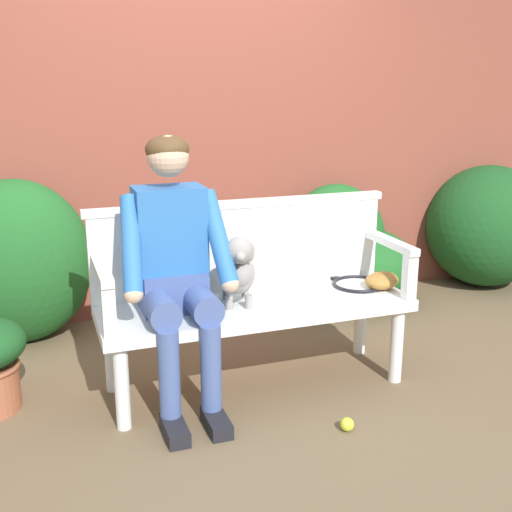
{
  "coord_description": "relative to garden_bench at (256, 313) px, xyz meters",
  "views": [
    {
      "loc": [
        -1.05,
        -2.96,
        1.6
      ],
      "look_at": [
        0.0,
        0.0,
        0.73
      ],
      "focal_mm": 44.72,
      "sensor_mm": 36.0,
      "label": 1
    }
  ],
  "objects": [
    {
      "name": "ground_plane",
      "position": [
        0.0,
        0.0,
        -0.41
      ],
      "size": [
        40.0,
        40.0,
        0.0
      ],
      "primitive_type": "plane",
      "color": "brown"
    },
    {
      "name": "bench_backrest",
      "position": [
        0.0,
        0.23,
        0.32
      ],
      "size": [
        1.67,
        0.06,
        0.5
      ],
      "color": "white",
      "rests_on": "garden_bench"
    },
    {
      "name": "hedge_bush_mid_right",
      "position": [
        1.0,
        1.1,
        0.03
      ],
      "size": [
        0.79,
        0.54,
        0.88
      ],
      "primitive_type": "ellipsoid",
      "color": "#1E5B23",
      "rests_on": "ground"
    },
    {
      "name": "baseball_glove",
      "position": [
        0.74,
        -0.02,
        0.11
      ],
      "size": [
        0.27,
        0.25,
        0.09
      ],
      "primitive_type": "ellipsoid",
      "rotation": [
        0.0,
        0.0,
        0.49
      ],
      "color": "#9E6B2D",
      "rests_on": "garden_bench"
    },
    {
      "name": "hedge_bush_far_left",
      "position": [
        1.1,
        1.06,
        -0.13
      ],
      "size": [
        1.02,
        0.9,
        0.57
      ],
      "primitive_type": "ellipsoid",
      "color": "#1E5B23",
      "rests_on": "ground"
    },
    {
      "name": "bench_armrest_left_end",
      "position": [
        -0.78,
        -0.09,
        0.27
      ],
      "size": [
        0.06,
        0.53,
        0.28
      ],
      "color": "white",
      "rests_on": "garden_bench"
    },
    {
      "name": "garden_bench",
      "position": [
        0.0,
        0.0,
        0.0
      ],
      "size": [
        1.63,
        0.53,
        0.48
      ],
      "color": "white",
      "rests_on": "ground"
    },
    {
      "name": "bench_armrest_right_end",
      "position": [
        0.78,
        -0.09,
        0.27
      ],
      "size": [
        0.06,
        0.53,
        0.28
      ],
      "color": "white",
      "rests_on": "garden_bench"
    },
    {
      "name": "tennis_ball",
      "position": [
        0.25,
        -0.58,
        -0.38
      ],
      "size": [
        0.07,
        0.07,
        0.07
      ],
      "primitive_type": "sphere",
      "color": "#CCDB33",
      "rests_on": "ground"
    },
    {
      "name": "brick_garden_fence",
      "position": [
        0.0,
        1.44,
        0.96
      ],
      "size": [
        8.0,
        0.3,
        2.75
      ],
      "primitive_type": "cube",
      "color": "brown",
      "rests_on": "ground"
    },
    {
      "name": "hedge_bush_mid_left",
      "position": [
        -1.18,
        1.08,
        0.1
      ],
      "size": [
        0.9,
        0.64,
        1.03
      ],
      "primitive_type": "ellipsoid",
      "color": "#1E5B23",
      "rests_on": "ground"
    },
    {
      "name": "hedge_bush_far_right",
      "position": [
        2.33,
        1.07,
        0.06
      ],
      "size": [
        0.96,
        0.95,
        0.96
      ],
      "primitive_type": "ellipsoid",
      "color": "#194C1E",
      "rests_on": "ground"
    },
    {
      "name": "tennis_racket",
      "position": [
        0.62,
        0.09,
        0.07
      ],
      "size": [
        0.42,
        0.56,
        0.03
      ],
      "color": "black",
      "rests_on": "garden_bench"
    },
    {
      "name": "person_seated",
      "position": [
        -0.43,
        -0.02,
        0.33
      ],
      "size": [
        0.56,
        0.66,
        1.35
      ],
      "color": "black",
      "rests_on": "ground"
    },
    {
      "name": "dog_on_bench",
      "position": [
        -0.1,
        -0.01,
        0.26
      ],
      "size": [
        0.24,
        0.39,
        0.39
      ],
      "color": "gray",
      "rests_on": "garden_bench"
    }
  ]
}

